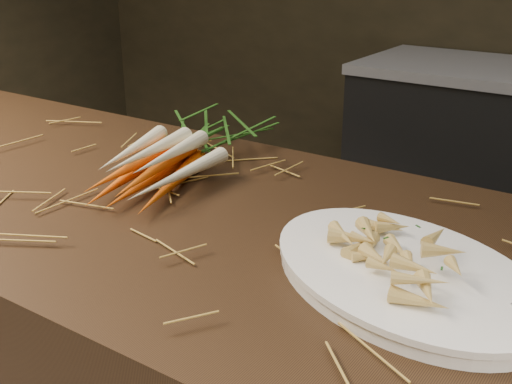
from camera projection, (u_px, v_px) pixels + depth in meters
straw_bedding at (230, 212)px, 1.00m from camera, size 1.40×0.60×0.02m
root_veg_bunch at (185, 144)px, 1.21m from camera, size 0.27×0.51×0.09m
serving_platter at (403, 276)px, 0.81m from camera, size 0.46×0.40×0.02m
roasted_veg_heap at (405, 253)px, 0.79m from camera, size 0.23×0.21×0.04m
serving_fork at (482, 325)px, 0.68m from camera, size 0.09×0.13×0.00m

